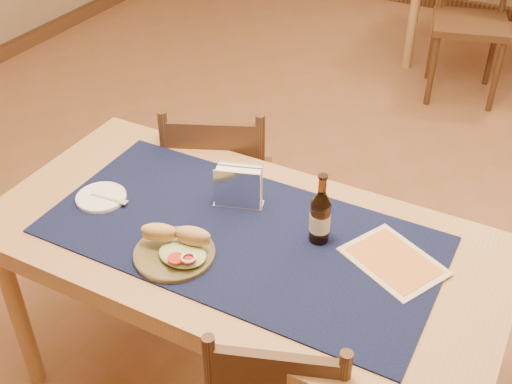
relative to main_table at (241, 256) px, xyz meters
The scene contains 11 objects.
main_table is the anchor object (origin of this frame).
placemat 0.09m from the main_table, ahead, with size 1.20×0.60×0.01m, color #10193C.
baseboard 1.01m from the main_table, 90.00° to the left, with size 6.00×7.00×0.10m.
chair_main_far 0.68m from the main_table, 127.14° to the left, with size 0.55×0.55×0.89m.
chair_back_near 2.80m from the main_table, 87.69° to the left, with size 0.56×0.56×0.98m.
sandwich_plate 0.24m from the main_table, 123.93° to the right, with size 0.24×0.24×0.09m.
side_plate 0.50m from the main_table, behind, with size 0.16×0.16×0.01m.
fork 0.46m from the main_table, behind, with size 0.14×0.03×0.00m.
beer_bottle 0.29m from the main_table, 21.89° to the left, with size 0.06×0.06×0.23m.
napkin_holder 0.22m from the main_table, 121.52° to the left, with size 0.17×0.10×0.14m.
menu_card 0.47m from the main_table, 12.27° to the left, with size 0.34×0.30×0.01m.
Camera 1 is at (0.74, -2.10, 2.02)m, focal length 45.00 mm.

